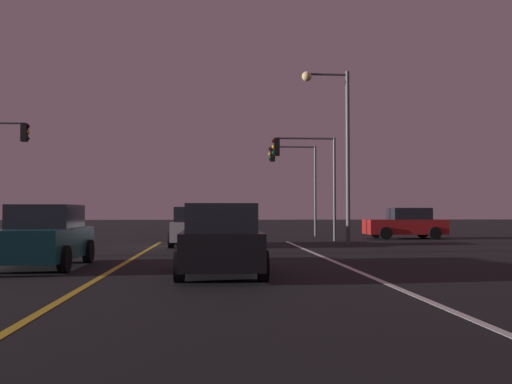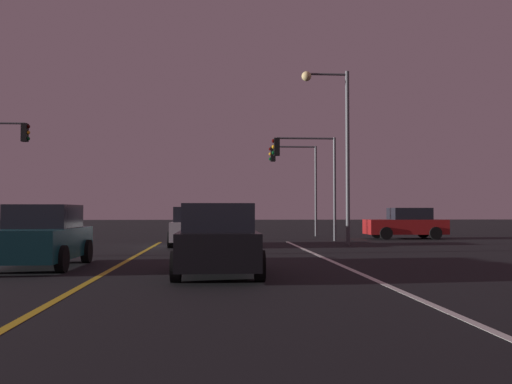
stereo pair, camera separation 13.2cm
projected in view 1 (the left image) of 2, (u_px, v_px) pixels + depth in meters
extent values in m
cube|color=silver|center=(402.00, 290.00, 10.96)|extent=(0.16, 34.57, 0.01)
cube|color=gold|center=(73.00, 293.00, 10.50)|extent=(0.16, 34.57, 0.01)
cylinder|color=black|center=(386.00, 233.00, 30.16)|extent=(0.68, 0.22, 0.68)
cylinder|color=black|center=(376.00, 232.00, 31.96)|extent=(0.68, 0.22, 0.68)
cylinder|color=black|center=(435.00, 233.00, 30.36)|extent=(0.68, 0.22, 0.68)
cylinder|color=black|center=(423.00, 232.00, 32.16)|extent=(0.68, 0.22, 0.68)
cube|color=maroon|center=(405.00, 227.00, 31.17)|extent=(4.30, 1.80, 0.80)
cube|color=black|center=(409.00, 214.00, 31.21)|extent=(2.10, 1.60, 0.64)
cube|color=red|center=(446.00, 225.00, 30.73)|extent=(0.08, 0.24, 0.16)
cube|color=red|center=(437.00, 225.00, 31.93)|extent=(0.08, 0.24, 0.16)
cylinder|color=black|center=(64.00, 259.00, 13.98)|extent=(0.22, 0.68, 0.68)
cylinder|color=black|center=(88.00, 251.00, 16.67)|extent=(0.22, 0.68, 0.68)
cylinder|color=black|center=(26.00, 252.00, 16.53)|extent=(0.22, 0.68, 0.68)
cube|color=#145156|center=(43.00, 243.00, 15.26)|extent=(1.80, 4.30, 0.80)
cube|color=black|center=(47.00, 216.00, 15.54)|extent=(1.60, 2.10, 0.64)
cube|color=red|center=(84.00, 236.00, 17.41)|extent=(0.24, 0.08, 0.16)
cube|color=red|center=(44.00, 236.00, 17.32)|extent=(0.24, 0.08, 0.16)
cylinder|color=black|center=(186.00, 256.00, 14.80)|extent=(0.22, 0.68, 0.68)
cylinder|color=black|center=(254.00, 256.00, 14.94)|extent=(0.22, 0.68, 0.68)
cylinder|color=black|center=(179.00, 266.00, 12.11)|extent=(0.22, 0.68, 0.68)
cylinder|color=black|center=(263.00, 266.00, 12.25)|extent=(0.22, 0.68, 0.68)
cube|color=black|center=(221.00, 247.00, 13.54)|extent=(1.80, 4.30, 0.80)
cube|color=black|center=(221.00, 217.00, 13.31)|extent=(1.60, 2.10, 0.64)
cube|color=red|center=(192.00, 249.00, 11.40)|extent=(0.24, 0.08, 0.16)
cube|color=red|center=(252.00, 249.00, 11.49)|extent=(0.24, 0.08, 0.16)
cylinder|color=black|center=(175.00, 237.00, 26.07)|extent=(0.22, 0.68, 0.68)
cylinder|color=black|center=(215.00, 237.00, 26.21)|extent=(0.22, 0.68, 0.68)
cylinder|color=black|center=(171.00, 240.00, 23.38)|extent=(0.22, 0.68, 0.68)
cylinder|color=black|center=(215.00, 240.00, 23.52)|extent=(0.22, 0.68, 0.68)
cube|color=#B7BABF|center=(194.00, 231.00, 24.81)|extent=(1.80, 4.30, 0.80)
cube|color=black|center=(194.00, 214.00, 24.58)|extent=(1.60, 2.10, 0.64)
cube|color=red|center=(177.00, 230.00, 22.67)|extent=(0.24, 0.08, 0.16)
cube|color=red|center=(207.00, 230.00, 22.76)|extent=(0.24, 0.08, 0.16)
cylinder|color=#4C4C51|center=(334.00, 189.00, 28.96)|extent=(0.14, 0.14, 5.29)
cylinder|color=#4C4C51|center=(306.00, 138.00, 28.94)|extent=(2.97, 0.10, 0.10)
cube|color=black|center=(277.00, 147.00, 28.82)|extent=(0.28, 0.36, 0.90)
sphere|color=#3A0605|center=(274.00, 141.00, 28.81)|extent=(0.20, 0.20, 0.20)
sphere|color=orange|center=(274.00, 147.00, 28.80)|extent=(0.20, 0.20, 0.20)
sphere|color=#063816|center=(274.00, 153.00, 28.79)|extent=(0.20, 0.20, 0.20)
cylinder|color=#4C4C51|center=(3.00, 123.00, 27.85)|extent=(2.03, 0.10, 0.10)
cube|color=black|center=(24.00, 132.00, 27.91)|extent=(0.28, 0.36, 0.90)
sphere|color=#3A0605|center=(28.00, 126.00, 27.93)|extent=(0.20, 0.20, 0.20)
sphere|color=orange|center=(28.00, 132.00, 27.92)|extent=(0.20, 0.20, 0.20)
sphere|color=#063816|center=(28.00, 138.00, 27.91)|extent=(0.20, 0.20, 0.20)
cylinder|color=#4C4C51|center=(315.00, 191.00, 34.45)|extent=(0.14, 0.14, 5.48)
cylinder|color=#4C4C51|center=(294.00, 147.00, 34.44)|extent=(2.61, 0.10, 0.10)
cube|color=black|center=(273.00, 154.00, 34.33)|extent=(0.28, 0.36, 0.90)
sphere|color=#3A0605|center=(270.00, 149.00, 34.33)|extent=(0.20, 0.20, 0.20)
sphere|color=orange|center=(270.00, 154.00, 34.32)|extent=(0.20, 0.20, 0.20)
sphere|color=#063816|center=(270.00, 159.00, 34.31)|extent=(0.20, 0.20, 0.20)
cylinder|color=#4C4C51|center=(348.00, 158.00, 25.16)|extent=(0.18, 0.18, 7.76)
cylinder|color=#4C4C51|center=(327.00, 74.00, 25.21)|extent=(1.83, 0.10, 0.10)
sphere|color=#F9D88C|center=(307.00, 76.00, 25.14)|extent=(0.44, 0.44, 0.44)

